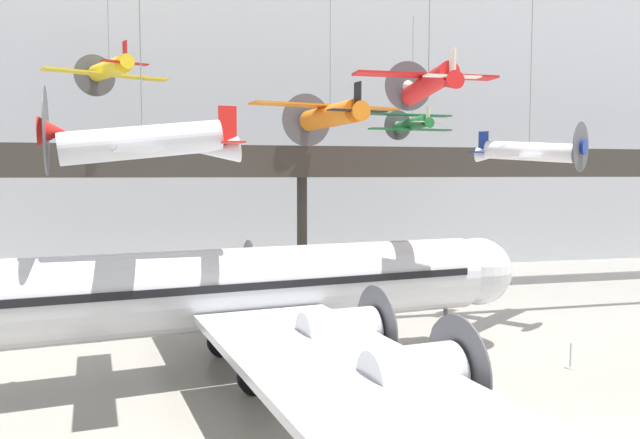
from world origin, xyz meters
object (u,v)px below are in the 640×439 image
info_sign_pedestal (459,393)px  suspended_plane_yellow_lowwing (109,69)px  suspended_plane_white_twin (529,152)px  suspended_plane_silver_racer (142,143)px  suspended_plane_green_biplane (412,124)px  suspended_plane_orange_highwing (330,115)px  airliner_silver_main (228,290)px  stanchion_barrier (570,361)px  suspended_plane_red_highwing (428,83)px

info_sign_pedestal → suspended_plane_yellow_lowwing: bearing=117.6°
suspended_plane_white_twin → suspended_plane_silver_racer: (-19.39, -6.10, -0.05)m
suspended_plane_green_biplane → info_sign_pedestal: size_ratio=6.97×
suspended_plane_orange_highwing → suspended_plane_green_biplane: 10.61m
airliner_silver_main → suspended_plane_yellow_lowwing: size_ratio=4.18×
suspended_plane_silver_racer → stanchion_barrier: bearing=169.1°
suspended_plane_orange_highwing → suspended_plane_yellow_lowwing: bearing=54.5°
info_sign_pedestal → suspended_plane_red_highwing: bearing=74.1°
airliner_silver_main → suspended_plane_yellow_lowwing: 20.73m
suspended_plane_yellow_lowwing → suspended_plane_silver_racer: bearing=164.6°
suspended_plane_red_highwing → suspended_plane_white_twin: bearing=-61.6°
suspended_plane_white_twin → suspended_plane_red_highwing: suspended_plane_red_highwing is taller
suspended_plane_yellow_lowwing → suspended_plane_silver_racer: (2.52, -17.82, -5.34)m
suspended_plane_yellow_lowwing → info_sign_pedestal: bearing=-172.6°
suspended_plane_orange_highwing → suspended_plane_white_twin: (9.28, -5.94, -2.25)m
suspended_plane_orange_highwing → suspended_plane_yellow_lowwing: size_ratio=1.27×
suspended_plane_orange_highwing → info_sign_pedestal: size_ratio=7.61×
suspended_plane_green_biplane → suspended_plane_red_highwing: suspended_plane_red_highwing is taller
suspended_plane_green_biplane → suspended_plane_silver_racer: bearing=131.4°
suspended_plane_yellow_lowwing → info_sign_pedestal: 29.02m
suspended_plane_white_twin → stanchion_barrier: size_ratio=10.19×
suspended_plane_orange_highwing → info_sign_pedestal: (0.39, -16.08, -10.93)m
suspended_plane_orange_highwing → stanchion_barrier: bearing=-164.3°
airliner_silver_main → suspended_plane_silver_racer: suspended_plane_silver_racer is taller
suspended_plane_yellow_lowwing → suspended_plane_green_biplane: 20.80m
suspended_plane_yellow_lowwing → suspended_plane_red_highwing: bearing=-160.9°
suspended_plane_orange_highwing → suspended_plane_red_highwing: size_ratio=1.14×
airliner_silver_main → suspended_plane_white_twin: 17.98m
suspended_plane_white_twin → info_sign_pedestal: bearing=-78.4°
airliner_silver_main → info_sign_pedestal: 9.54m
suspended_plane_red_highwing → info_sign_pedestal: 13.07m
suspended_plane_orange_highwing → suspended_plane_white_twin: size_ratio=0.86×
suspended_plane_green_biplane → suspended_plane_red_highwing: (-6.16, -16.97, 0.32)m
suspended_plane_white_twin → suspended_plane_red_highwing: size_ratio=1.33×
suspended_plane_white_twin → stanchion_barrier: suspended_plane_white_twin is taller
suspended_plane_white_twin → suspended_plane_yellow_lowwing: size_ratio=1.48×
suspended_plane_orange_highwing → suspended_plane_yellow_lowwing: (-12.63, 5.78, 3.04)m
suspended_plane_orange_highwing → suspended_plane_green_biplane: suspended_plane_green_biplane is taller
suspended_plane_silver_racer → suspended_plane_green_biplane: suspended_plane_green_biplane is taller
suspended_plane_orange_highwing → suspended_plane_red_highwing: 10.09m
suspended_plane_green_biplane → suspended_plane_white_twin: bearing=-179.3°
suspended_plane_orange_highwing → suspended_plane_green_biplane: (7.94, 7.05, 0.20)m
suspended_plane_green_biplane → suspended_plane_red_highwing: 18.05m
suspended_plane_green_biplane → stanchion_barrier: (-1.23, -20.44, -11.26)m
suspended_plane_yellow_lowwing → suspended_plane_green_biplane: bearing=-109.9°
suspended_plane_yellow_lowwing → suspended_plane_green_biplane: suspended_plane_yellow_lowwing is taller
airliner_silver_main → suspended_plane_silver_racer: bearing=-167.5°
suspended_plane_green_biplane → stanchion_barrier: 23.36m
suspended_plane_orange_highwing → suspended_plane_red_highwing: (1.78, -9.92, 0.52)m
suspended_plane_white_twin → info_sign_pedestal: suspended_plane_white_twin is taller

